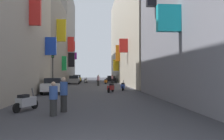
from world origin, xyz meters
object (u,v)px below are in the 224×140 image
object	(u,v)px
parked_car_white	(54,85)
traffic_light_near_corner	(53,64)
scooter_orange	(106,81)
scooter_blue	(123,86)
pedestrian_mid_street	(98,80)
parked_car_yellow	(77,78)
scooter_red	(111,88)
parked_car_black	(111,79)
pedestrian_near_right	(64,95)
scooter_silver	(26,102)
scooter_white	(86,81)
scooter_black	(98,80)
pedestrian_near_left	(53,99)
parked_car_grey	(74,80)
pedestrian_crossing	(112,79)

from	to	relation	value
parked_car_white	traffic_light_near_corner	distance (m)	4.59
scooter_orange	scooter_blue	distance (m)	16.30
pedestrian_mid_street	parked_car_yellow	bearing A→B (deg)	105.75
parked_car_yellow	scooter_red	xyz separation A→B (m)	(5.23, -27.42, -0.35)
parked_car_yellow	traffic_light_near_corner	world-z (taller)	traffic_light_near_corner
parked_car_black	scooter_blue	distance (m)	22.98
pedestrian_near_right	scooter_silver	bearing A→B (deg)	165.52
pedestrian_near_right	pedestrian_mid_street	size ratio (longest dim) A/B	1.03
parked_car_white	pedestrian_near_right	distance (m)	11.39
parked_car_white	parked_car_yellow	bearing A→B (deg)	89.37
traffic_light_near_corner	scooter_white	bearing A→B (deg)	81.25
scooter_orange	scooter_white	distance (m)	5.89
scooter_blue	scooter_black	bearing A→B (deg)	96.48
scooter_white	pedestrian_near_left	distance (m)	36.45
parked_car_white	scooter_blue	world-z (taller)	parked_car_white
parked_car_black	scooter_white	distance (m)	5.61
parked_car_grey	scooter_red	bearing A→B (deg)	-74.91
parked_car_white	scooter_silver	size ratio (longest dim) A/B	2.47
scooter_silver	traffic_light_near_corner	xyz separation A→B (m)	(-1.09, 14.59, 2.54)
parked_car_yellow	scooter_silver	xyz separation A→B (m)	(-0.01, -38.84, -0.35)
scooter_orange	scooter_blue	world-z (taller)	same
scooter_silver	pedestrian_crossing	distance (m)	34.49
scooter_black	traffic_light_near_corner	world-z (taller)	traffic_light_near_corner
parked_car_black	traffic_light_near_corner	distance (m)	24.00
scooter_black	pedestrian_near_left	xyz separation A→B (m)	(-2.79, -36.72, 0.30)
parked_car_grey	pedestrian_near_left	distance (m)	32.27
scooter_black	scooter_red	bearing A→B (deg)	-88.06
parked_car_grey	pedestrian_mid_street	world-z (taller)	pedestrian_mid_street
scooter_blue	pedestrian_mid_street	xyz separation A→B (m)	(-2.58, 9.77, 0.37)
traffic_light_near_corner	scooter_black	bearing A→B (deg)	74.97
scooter_red	scooter_white	world-z (taller)	same
scooter_red	pedestrian_mid_street	xyz separation A→B (m)	(-0.99, 12.38, 0.37)
scooter_orange	pedestrian_mid_street	world-z (taller)	pedestrian_mid_street
pedestrian_near_right	scooter_white	bearing A→B (deg)	89.91
pedestrian_near_left	pedestrian_near_right	distance (m)	1.12
parked_car_white	pedestrian_crossing	xyz separation A→B (m)	(7.50, 23.08, 0.07)
parked_car_grey	scooter_red	size ratio (longest dim) A/B	2.60
parked_car_grey	scooter_orange	bearing A→B (deg)	-3.69
scooter_red	scooter_blue	size ratio (longest dim) A/B	0.91
scooter_black	pedestrian_mid_street	world-z (taller)	pedestrian_mid_street
scooter_white	traffic_light_near_corner	xyz separation A→B (m)	(-3.12, -20.28, 2.54)
parked_car_yellow	pedestrian_near_right	xyz separation A→B (m)	(1.97, -39.35, 0.05)
scooter_white	pedestrian_near_left	xyz separation A→B (m)	(-0.39, -36.45, 0.31)
parked_car_grey	traffic_light_near_corner	distance (m)	16.26
traffic_light_near_corner	pedestrian_crossing	bearing A→B (deg)	66.60
scooter_red	scooter_black	xyz separation A→B (m)	(-0.80, 23.73, 0.00)
scooter_orange	parked_car_white	bearing A→B (deg)	-107.10
scooter_red	pedestrian_near_left	distance (m)	13.49
pedestrian_crossing	pedestrian_near_left	world-z (taller)	pedestrian_crossing
parked_car_yellow	pedestrian_mid_street	world-z (taller)	pedestrian_mid_street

